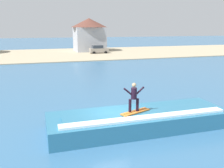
# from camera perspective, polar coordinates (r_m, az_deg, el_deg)

# --- Properties ---
(ground_plane) EXTENTS (260.00, 260.00, 0.00)m
(ground_plane) POSITION_cam_1_polar(r_m,az_deg,el_deg) (14.71, 0.73, -9.85)
(ground_plane) COLOR #34638A
(wave_crest) EXTENTS (10.33, 3.25, 1.06)m
(wave_crest) POSITION_cam_1_polar(r_m,az_deg,el_deg) (14.52, 6.28, -8.13)
(wave_crest) COLOR #296A8B
(wave_crest) RESTS_ON ground_plane
(surfboard) EXTENTS (1.90, 1.09, 0.06)m
(surfboard) POSITION_cam_1_polar(r_m,az_deg,el_deg) (14.00, 5.37, -6.35)
(surfboard) COLOR orange
(surfboard) RESTS_ON wave_crest
(surfer) EXTENTS (1.22, 0.32, 1.63)m
(surfer) POSITION_cam_1_polar(r_m,az_deg,el_deg) (13.69, 5.03, -2.69)
(surfer) COLOR black
(surfer) RESTS_ON surfboard
(shoreline_bank) EXTENTS (120.00, 25.78, 0.15)m
(shoreline_bank) POSITION_cam_1_polar(r_m,az_deg,el_deg) (54.64, -12.66, 6.68)
(shoreline_bank) COLOR tan
(shoreline_bank) RESTS_ON ground_plane
(car_far_shore) EXTENTS (4.01, 2.12, 1.86)m
(car_far_shore) POSITION_cam_1_polar(r_m,az_deg,el_deg) (54.70, -3.10, 7.89)
(car_far_shore) COLOR gray
(car_far_shore) RESTS_ON ground_plane
(house_gabled_white) EXTENTS (8.53, 8.53, 7.73)m
(house_gabled_white) POSITION_cam_1_polar(r_m,az_deg,el_deg) (60.09, -5.24, 11.45)
(house_gabled_white) COLOR #9EA3AD
(house_gabled_white) RESTS_ON ground_plane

